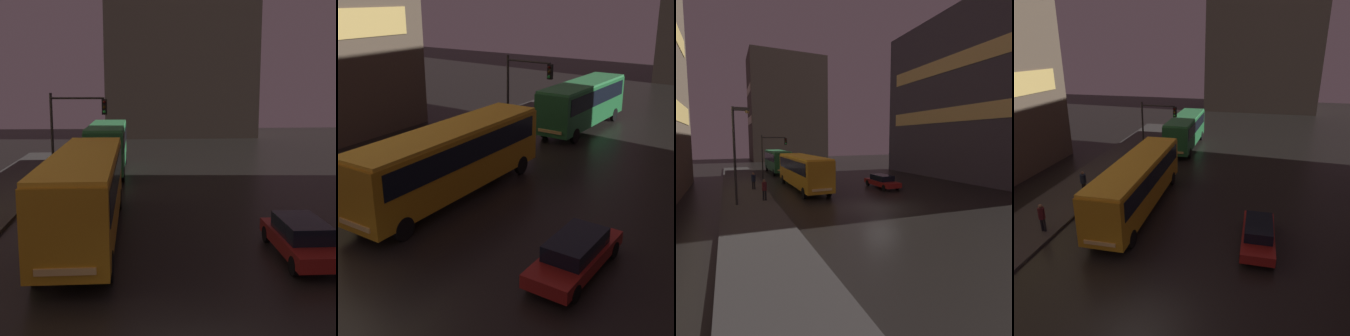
% 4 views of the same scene
% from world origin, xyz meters
% --- Properties ---
extents(sidewalk_left, '(4.00, 48.00, 0.15)m').
position_xyz_m(sidewalk_left, '(-9.00, 10.00, 0.07)').
color(sidewalk_left, '#3D3A38').
rests_on(sidewalk_left, ground).
extents(bus_near, '(2.55, 11.76, 3.45)m').
position_xyz_m(bus_near, '(-3.38, 9.66, 2.13)').
color(bus_near, orange).
rests_on(bus_near, ground).
extents(bus_far, '(2.51, 9.79, 3.42)m').
position_xyz_m(bus_far, '(-3.38, 24.30, 2.11)').
color(bus_far, '#236B38').
rests_on(bus_far, ground).
extents(car_taxi, '(1.77, 4.70, 1.38)m').
position_xyz_m(car_taxi, '(4.45, 6.97, 0.72)').
color(car_taxi, maroon).
rests_on(car_taxi, ground).
extents(pedestrian_near, '(0.50, 0.50, 1.67)m').
position_xyz_m(pedestrian_near, '(-8.11, 10.82, 1.16)').
color(pedestrian_near, black).
rests_on(pedestrian_near, sidewalk_left).
extents(traffic_light_main, '(3.28, 0.35, 5.67)m').
position_xyz_m(traffic_light_main, '(-5.06, 18.82, 3.86)').
color(traffic_light_main, '#2D2D2D').
rests_on(traffic_light_main, ground).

